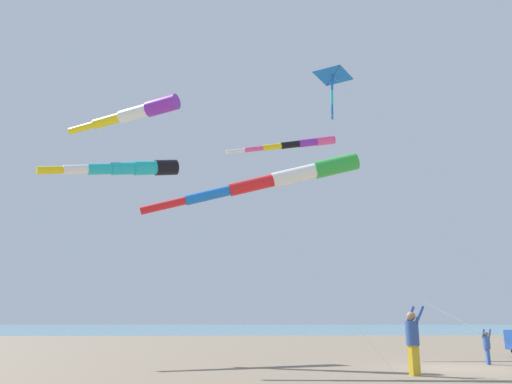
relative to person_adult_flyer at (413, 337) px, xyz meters
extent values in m
plane|color=#756654|center=(2.45, -2.41, -1.08)|extent=(600.00, 600.00, 0.00)
cube|color=teal|center=(167.45, -2.41, -1.08)|extent=(240.00, 600.00, 0.01)
cube|color=gold|center=(-0.01, 0.01, -0.66)|extent=(0.31, 0.37, 0.84)
cylinder|color=#335199|center=(-0.01, 0.01, 0.11)|extent=(0.53, 0.53, 0.70)
sphere|color=#A37551|center=(-0.01, 0.01, 0.59)|extent=(0.26, 0.26, 0.26)
cylinder|color=#335199|center=(0.23, -0.05, 0.64)|extent=(0.30, 0.42, 0.53)
cylinder|color=#335199|center=(-0.07, -0.23, 0.64)|extent=(0.30, 0.42, 0.53)
cube|color=#335199|center=(3.74, -4.18, -0.81)|extent=(0.23, 0.14, 0.54)
cylinder|color=#335199|center=(3.74, -4.18, -0.31)|extent=(0.29, 0.29, 0.45)
sphere|color=brown|center=(3.74, -4.18, 0.00)|extent=(0.17, 0.17, 0.17)
cylinder|color=#335199|center=(3.61, -4.27, 0.03)|extent=(0.28, 0.11, 0.34)
cylinder|color=#335199|center=(3.65, -4.05, 0.03)|extent=(0.28, 0.11, 0.34)
cylinder|color=#EF4C93|center=(11.09, -0.06, 10.04)|extent=(0.52, 1.09, 0.62)
cylinder|color=purple|center=(11.04, 0.93, 9.88)|extent=(0.47, 1.08, 0.57)
cylinder|color=black|center=(10.98, 1.91, 9.71)|extent=(0.42, 1.07, 0.52)
cylinder|color=yellow|center=(10.92, 2.90, 9.54)|extent=(0.37, 1.05, 0.47)
cylinder|color=#EF4C93|center=(10.87, 3.89, 9.38)|extent=(0.31, 1.04, 0.42)
cylinder|color=white|center=(10.81, 4.87, 9.21)|extent=(0.26, 1.03, 0.37)
cylinder|color=white|center=(11.01, -6.82, 4.47)|extent=(0.22, 12.54, 11.09)
cylinder|color=purple|center=(6.57, 8.33, 9.88)|extent=(1.33, 1.70, 0.85)
cylinder|color=white|center=(7.24, 9.65, 9.73)|extent=(1.21, 1.63, 0.72)
cylinder|color=yellow|center=(7.91, 10.98, 9.59)|extent=(1.09, 1.56, 0.59)
cylinder|color=yellow|center=(8.58, 12.30, 9.45)|extent=(0.97, 1.49, 0.46)
cylinder|color=white|center=(3.73, 3.94, 4.35)|extent=(5.03, 7.47, 10.85)
cylinder|color=white|center=(-0.52, 0.93, 5.21)|extent=(1.31, 12.18, 12.58)
cylinder|color=black|center=(8.48, 8.25, 7.54)|extent=(1.17, 1.36, 0.90)
cylinder|color=#1EB7C6|center=(8.02, 9.16, 7.36)|extent=(1.09, 1.31, 0.82)
cylinder|color=#1EB7C6|center=(7.56, 10.08, 7.17)|extent=(1.02, 1.26, 0.74)
cylinder|color=#1EB7C6|center=(7.10, 10.99, 6.99)|extent=(0.94, 1.21, 0.66)
cylinder|color=white|center=(6.63, 11.91, 6.81)|extent=(0.86, 1.16, 0.59)
cylinder|color=yellow|center=(6.17, 12.83, 6.63)|extent=(0.78, 1.12, 0.51)
cylinder|color=white|center=(5.68, 1.04, 3.18)|extent=(6.08, 13.50, 8.53)
cylinder|color=white|center=(1.81, 0.58, 8.75)|extent=(0.57, 13.62, 19.67)
pyramid|color=blue|center=(13.56, -1.18, 15.27)|extent=(1.85, 2.34, 0.67)
cylinder|color=black|center=(13.52, -1.19, 15.15)|extent=(1.71, 0.49, 0.62)
cylinder|color=blue|center=(13.51, -1.13, 14.59)|extent=(0.21, 0.29, 0.94)
cylinder|color=#1EB7C6|center=(13.47, -1.07, 13.66)|extent=(0.24, 0.23, 0.93)
cylinder|color=blue|center=(13.44, -1.04, 12.73)|extent=(0.22, 0.23, 0.93)
cylinder|color=white|center=(8.99, -6.69, 7.00)|extent=(9.08, 11.00, 16.16)
cylinder|color=green|center=(1.84, 1.65, 5.77)|extent=(0.61, 1.64, 0.96)
cylinder|color=white|center=(1.86, 3.14, 5.39)|extent=(0.53, 1.62, 0.88)
cylinder|color=red|center=(1.87, 4.63, 5.01)|extent=(0.44, 1.60, 0.80)
cylinder|color=blue|center=(1.88, 6.12, 4.62)|extent=(0.36, 1.58, 0.72)
cylinder|color=red|center=(1.90, 7.61, 4.24)|extent=(0.28, 1.56, 0.64)
cylinder|color=white|center=(5.92, -3.93, 2.37)|extent=(8.18, 9.68, 6.90)
camera|label=1|loc=(-15.50, 5.83, 0.43)|focal=36.67mm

